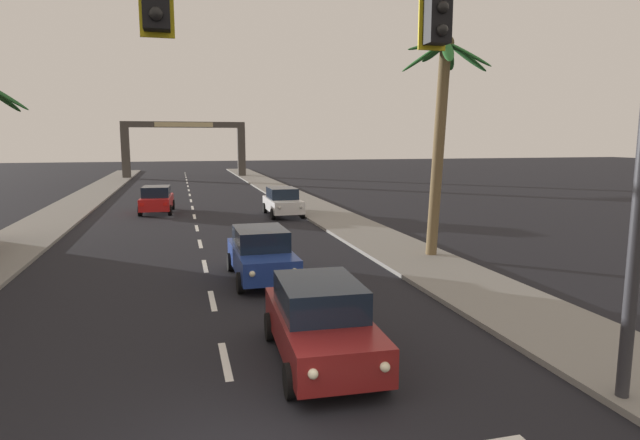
# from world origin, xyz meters

# --- Properties ---
(sidewalk_right) EXTENTS (3.20, 110.00, 0.14)m
(sidewalk_right) POSITION_xyz_m (7.80, 20.00, 0.07)
(sidewalk_right) COLOR gray
(sidewalk_right) RESTS_ON ground
(sidewalk_left) EXTENTS (3.20, 110.00, 0.14)m
(sidewalk_left) POSITION_xyz_m (-7.80, 20.00, 0.07)
(sidewalk_left) COLOR gray
(sidewalk_left) RESTS_ON ground
(lane_markings) EXTENTS (4.28, 88.53, 0.01)m
(lane_markings) POSITION_xyz_m (0.46, 19.90, 0.00)
(lane_markings) COLOR silver
(lane_markings) RESTS_ON ground
(traffic_signal_mast) EXTENTS (11.65, 0.41, 7.65)m
(traffic_signal_mast) POSITION_xyz_m (2.96, 0.04, 5.53)
(traffic_signal_mast) COLOR #2D2D33
(traffic_signal_mast) RESTS_ON ground
(sedan_lead_at_stop_bar) EXTENTS (2.08, 4.50, 1.68)m
(sedan_lead_at_stop_bar) POSITION_xyz_m (1.92, 3.14, 0.85)
(sedan_lead_at_stop_bar) COLOR maroon
(sedan_lead_at_stop_bar) RESTS_ON ground
(sedan_third_in_queue) EXTENTS (1.99, 4.47, 1.68)m
(sedan_third_in_queue) POSITION_xyz_m (1.72, 9.97, 0.85)
(sedan_third_in_queue) COLOR navy
(sedan_third_in_queue) RESTS_ON ground
(sedan_oncoming_far) EXTENTS (2.12, 4.52, 1.68)m
(sedan_oncoming_far) POSITION_xyz_m (-2.19, 27.57, 0.85)
(sedan_oncoming_far) COLOR red
(sedan_oncoming_far) RESTS_ON ground
(sedan_parked_nearest_kerb) EXTENTS (1.96, 4.46, 1.68)m
(sedan_parked_nearest_kerb) POSITION_xyz_m (5.19, 24.34, 0.85)
(sedan_parked_nearest_kerb) COLOR silver
(sedan_parked_nearest_kerb) RESTS_ON ground
(palm_right_second) EXTENTS (3.57, 3.60, 8.38)m
(palm_right_second) POSITION_xyz_m (8.82, 11.49, 5.55)
(palm_right_second) COLOR brown
(palm_right_second) RESTS_ON ground
(town_gateway_arch) EXTENTS (14.40, 0.90, 6.66)m
(town_gateway_arch) POSITION_xyz_m (0.00, 59.42, 4.30)
(town_gateway_arch) COLOR #423D38
(town_gateway_arch) RESTS_ON ground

